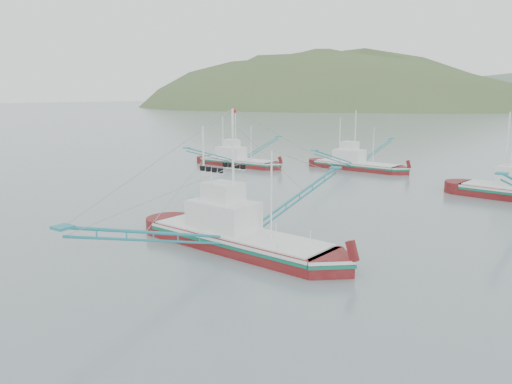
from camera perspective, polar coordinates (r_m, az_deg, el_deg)
The scene contains 5 objects.
ground at distance 37.33m, azimuth -5.29°, elevation -6.29°, with size 1200.00×1200.00×0.00m, color slate.
main_boat at distance 36.47m, azimuth -2.30°, elevation -4.11°, with size 15.21×27.01×10.95m.
bg_boat_far at distance 76.36m, azimuth 11.31°, elevation 3.51°, with size 13.22×23.47×9.52m.
bg_boat_left at distance 78.87m, azimuth -2.20°, elevation 3.95°, with size 12.87×23.25×9.41m.
headland_left at distance 437.33m, azimuth 7.17°, elevation 9.59°, with size 448.00×308.00×210.00m, color #40542B.
Camera 1 is at (23.01, -27.19, 11.15)m, focal length 35.00 mm.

